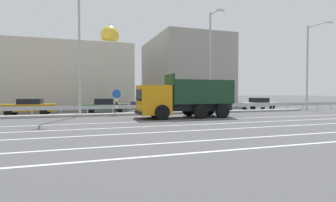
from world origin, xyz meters
TOP-DOWN VIEW (x-y plane):
  - ground_plane at (0.00, 0.00)m, footprint 320.00×320.00m
  - lane_strip_0 at (1.62, -3.08)m, footprint 57.91×0.16m
  - lane_strip_1 at (1.62, -5.55)m, footprint 57.91×0.16m
  - lane_strip_2 at (1.62, -7.76)m, footprint 57.91×0.16m
  - lane_strip_3 at (1.62, -10.39)m, footprint 57.91×0.16m
  - lane_strip_4 at (1.62, -12.19)m, footprint 57.91×0.16m
  - median_island at (0.00, 2.36)m, footprint 31.85×1.10m
  - median_guardrail at (0.00, 3.68)m, footprint 57.91×0.09m
  - dump_truck at (0.68, -1.26)m, footprint 7.29×2.79m
  - median_road_sign at (-3.05, 2.36)m, footprint 0.79×0.16m
  - street_lamp_1 at (-5.92, 2.40)m, footprint 0.72×2.23m
  - street_lamp_2 at (5.66, 2.39)m, footprint 0.71×1.92m
  - street_lamp_3 at (17.25, 2.18)m, footprint 0.71×2.68m
  - parked_car_2 at (-9.97, 5.01)m, footprint 4.28×2.05m
  - parked_car_3 at (-3.76, 5.40)m, footprint 4.10×1.93m
  - parked_car_4 at (1.08, 5.71)m, footprint 4.45×1.90m
  - parked_car_5 at (7.43, 5.57)m, footprint 4.69×1.97m
  - parked_car_6 at (13.14, 5.16)m, footprint 4.00×1.99m
  - background_building_0 at (-10.14, 17.72)m, footprint 20.27×15.62m
  - background_building_1 at (9.79, 19.37)m, footprint 10.14×15.26m
  - church_tower at (-0.83, 27.62)m, footprint 3.60×3.60m

SIDE VIEW (x-z plane):
  - ground_plane at x=0.00m, z-range 0.00..0.00m
  - lane_strip_0 at x=1.62m, z-range 0.00..0.01m
  - lane_strip_1 at x=1.62m, z-range 0.00..0.01m
  - lane_strip_2 at x=1.62m, z-range 0.00..0.01m
  - lane_strip_3 at x=1.62m, z-range 0.00..0.01m
  - lane_strip_4 at x=1.62m, z-range 0.00..0.01m
  - median_island at x=0.00m, z-range 0.00..0.18m
  - median_guardrail at x=0.00m, z-range 0.18..0.96m
  - parked_car_6 at x=13.14m, z-range 0.01..1.33m
  - parked_car_3 at x=-3.76m, z-range 0.01..1.35m
  - parked_car_2 at x=-9.97m, z-range 0.02..1.39m
  - parked_car_5 at x=7.43m, z-range 0.02..1.42m
  - parked_car_4 at x=1.08m, z-range 0.01..1.51m
  - median_road_sign at x=-3.05m, z-range 0.08..2.25m
  - dump_truck at x=0.68m, z-range -0.38..2.85m
  - background_building_0 at x=-10.14m, z-range 0.00..7.48m
  - street_lamp_3 at x=17.25m, z-range 0.54..9.56m
  - street_lamp_2 at x=5.66m, z-range 0.45..9.77m
  - background_building_1 at x=9.79m, z-range 0.00..10.24m
  - street_lamp_1 at x=-5.92m, z-range 0.50..11.24m
  - church_tower at x=-0.83m, z-range -0.58..13.90m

